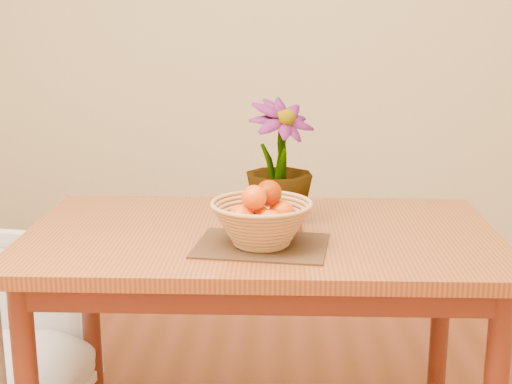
{
  "coord_description": "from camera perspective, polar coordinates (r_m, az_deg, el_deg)",
  "views": [
    {
      "loc": [
        0.05,
        -1.72,
        1.37
      ],
      "look_at": [
        -0.01,
        0.17,
        0.9
      ],
      "focal_mm": 50.0,
      "sensor_mm": 36.0,
      "label": 1
    }
  ],
  "objects": [
    {
      "name": "wicker_basket",
      "position": [
        1.96,
        0.45,
        -2.65
      ],
      "size": [
        0.28,
        0.28,
        0.12
      ],
      "color": "#A97046",
      "rests_on": "placemat"
    },
    {
      "name": "table",
      "position": [
        2.14,
        0.47,
        -5.38
      ],
      "size": [
        1.4,
        0.8,
        0.75
      ],
      "color": "brown",
      "rests_on": "floor"
    },
    {
      "name": "wall_back",
      "position": [
        3.97,
        1.26,
        13.68
      ],
      "size": [
        4.0,
        0.02,
        2.7
      ],
      "primitive_type": "cube",
      "color": "beige",
      "rests_on": "floor"
    },
    {
      "name": "placemat",
      "position": [
        1.98,
        0.44,
        -4.3
      ],
      "size": [
        0.39,
        0.31,
        0.01
      ],
      "primitive_type": "cube",
      "rotation": [
        0.0,
        0.0,
        -0.13
      ],
      "color": "#362313",
      "rests_on": "table"
    },
    {
      "name": "orange_pile",
      "position": [
        1.95,
        0.54,
        -1.22
      ],
      "size": [
        0.18,
        0.17,
        0.13
      ],
      "rotation": [
        0.0,
        0.0,
        -0.18
      ],
      "color": "#D05203",
      "rests_on": "wicker_basket"
    },
    {
      "name": "potted_plant",
      "position": [
        2.17,
        1.86,
        2.43
      ],
      "size": [
        0.29,
        0.29,
        0.38
      ],
      "primitive_type": "imported",
      "rotation": [
        0.0,
        0.0,
        0.62
      ],
      "color": "#1F4C15",
      "rests_on": "table"
    }
  ]
}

